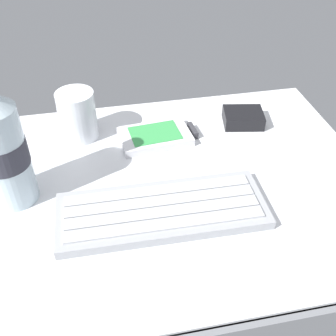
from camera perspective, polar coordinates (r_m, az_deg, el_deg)
ground_plane at (r=63.25cm, az=0.04°, el=-2.91°), size 64.00×48.00×2.80cm
keyboard at (r=57.44cm, az=-0.84°, el=-5.90°), size 29.18×11.49×1.70cm
handheld_device at (r=71.27cm, az=-1.30°, el=4.47°), size 13.29×8.71×1.50cm
juice_cup at (r=72.06cm, az=-12.42°, el=6.94°), size 6.40×6.40×8.50cm
water_bottle at (r=59.03cm, az=-22.16°, el=2.59°), size 6.73×6.73×20.80cm
charger_block at (r=76.42cm, az=10.39°, el=6.88°), size 7.89×6.77×2.40cm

